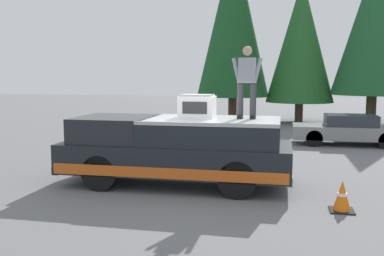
% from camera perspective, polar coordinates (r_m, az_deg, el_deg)
% --- Properties ---
extents(ground_plane, '(90.00, 90.00, 0.00)m').
position_cam_1_polar(ground_plane, '(10.44, 1.20, -7.86)').
color(ground_plane, slate).
extents(pickup_truck, '(2.01, 5.54, 1.65)m').
position_cam_1_polar(pickup_truck, '(10.55, -2.12, -2.86)').
color(pickup_truck, black).
rests_on(pickup_truck, ground).
extents(compressor_unit, '(0.65, 0.84, 0.56)m').
position_cam_1_polar(compressor_unit, '(10.48, 0.70, 2.89)').
color(compressor_unit, white).
rests_on(compressor_unit, pickup_truck).
extents(person_on_truck_bed, '(0.29, 0.72, 1.69)m').
position_cam_1_polar(person_on_truck_bed, '(10.27, 7.22, 6.24)').
color(person_on_truck_bed, '#333338').
rests_on(person_on_truck_bed, pickup_truck).
extents(parked_car_grey, '(1.64, 4.10, 1.16)m').
position_cam_1_polar(parked_car_grey, '(17.73, 19.80, -0.22)').
color(parked_car_grey, gray).
rests_on(parked_car_grey, ground).
extents(traffic_cone, '(0.47, 0.47, 0.62)m').
position_cam_1_polar(traffic_cone, '(9.14, 19.11, -8.54)').
color(traffic_cone, black).
rests_on(traffic_cone, ground).
extents(conifer_left, '(4.28, 4.28, 9.06)m').
position_cam_1_polar(conifer_left, '(25.03, 22.92, 12.54)').
color(conifer_left, '#4C3826').
rests_on(conifer_left, ground).
extents(conifer_center_left, '(3.77, 3.77, 8.00)m').
position_cam_1_polar(conifer_center_left, '(25.41, 14.11, 11.04)').
color(conifer_center_left, '#4C3826').
rests_on(conifer_center_left, ground).
extents(conifer_center_right, '(4.03, 4.03, 10.12)m').
position_cam_1_polar(conifer_center_right, '(24.94, 5.46, 14.10)').
color(conifer_center_right, '#4C3826').
rests_on(conifer_center_right, ground).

